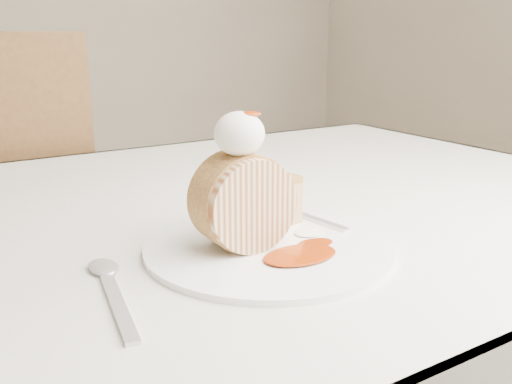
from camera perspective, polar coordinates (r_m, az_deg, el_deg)
table at (r=0.82m, az=-6.13°, el=-7.61°), size 1.40×0.90×0.75m
plate at (r=0.64m, az=1.24°, el=-5.52°), size 0.31×0.31×0.01m
roulade_slice at (r=0.62m, az=-1.27°, el=-0.98°), size 0.10×0.06×0.10m
cake_chunk at (r=0.70m, az=1.30°, el=-1.04°), size 0.07×0.06×0.05m
whipped_cream at (r=0.60m, az=-1.66°, el=5.84°), size 0.05×0.05×0.05m
caramel_drizzle at (r=0.59m, az=-0.70°, el=8.39°), size 0.03×0.02×0.01m
caramel_pool at (r=0.60m, az=4.41°, el=-6.28°), size 0.09×0.07×0.00m
fork at (r=0.72m, az=5.62°, el=-2.63°), size 0.04×0.17×0.00m
spoon at (r=0.53m, az=-13.59°, el=-11.06°), size 0.05×0.17×0.00m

